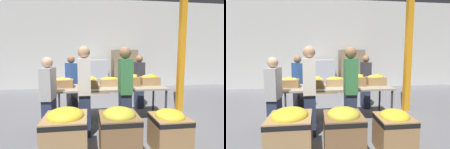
# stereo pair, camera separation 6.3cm
# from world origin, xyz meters

# --- Properties ---
(ground_plane) EXTENTS (30.00, 30.00, 0.00)m
(ground_plane) POSITION_xyz_m (0.00, 0.00, 0.00)
(ground_plane) COLOR slate
(wall_back) EXTENTS (16.00, 0.08, 4.00)m
(wall_back) POSITION_xyz_m (0.00, 4.10, 2.00)
(wall_back) COLOR silver
(wall_back) RESTS_ON ground_plane
(sorting_table) EXTENTS (2.59, 0.89, 0.80)m
(sorting_table) POSITION_xyz_m (0.00, 0.00, 0.75)
(sorting_table) COLOR #9E937F
(sorting_table) RESTS_ON ground_plane
(banana_box_0) EXTENTS (0.46, 0.29, 0.24)m
(banana_box_0) POSITION_xyz_m (-1.07, 0.02, 0.91)
(banana_box_0) COLOR olive
(banana_box_0) RESTS_ON sorting_table
(banana_box_1) EXTENTS (0.44, 0.30, 0.25)m
(banana_box_1) POSITION_xyz_m (-0.50, -0.09, 0.92)
(banana_box_1) COLOR olive
(banana_box_1) RESTS_ON sorting_table
(banana_box_2) EXTENTS (0.45, 0.28, 0.22)m
(banana_box_2) POSITION_xyz_m (0.01, 0.07, 0.91)
(banana_box_2) COLOR tan
(banana_box_2) RESTS_ON sorting_table
(banana_box_3) EXTENTS (0.45, 0.27, 0.28)m
(banana_box_3) POSITION_xyz_m (0.49, 0.02, 0.94)
(banana_box_3) COLOR olive
(banana_box_3) RESTS_ON sorting_table
(banana_box_4) EXTENTS (0.46, 0.30, 0.26)m
(banana_box_4) POSITION_xyz_m (1.01, 0.09, 0.93)
(banana_box_4) COLOR #A37A4C
(banana_box_4) RESTS_ON sorting_table
(volunteer_0) EXTENTS (0.24, 0.46, 1.71)m
(volunteer_0) POSITION_xyz_m (-0.57, -0.69, 0.85)
(volunteer_0) COLOR #2D3856
(volunteer_0) RESTS_ON ground_plane
(volunteer_1) EXTENTS (0.25, 0.47, 1.70)m
(volunteer_1) POSITION_xyz_m (0.22, -0.72, 0.84)
(volunteer_1) COLOR #2D3856
(volunteer_1) RESTS_ON ground_plane
(volunteer_2) EXTENTS (0.23, 0.42, 1.53)m
(volunteer_2) POSITION_xyz_m (0.96, 0.84, 0.76)
(volunteer_2) COLOR #2D3856
(volunteer_2) RESTS_ON ground_plane
(volunteer_3) EXTENTS (0.24, 0.42, 1.51)m
(volunteer_3) POSITION_xyz_m (-1.24, -0.68, 0.75)
(volunteer_3) COLOR #2D3856
(volunteer_3) RESTS_ON ground_plane
(volunteer_4) EXTENTS (0.37, 0.45, 1.52)m
(volunteer_4) POSITION_xyz_m (-0.95, 0.81, 0.75)
(volunteer_4) COLOR black
(volunteer_4) RESTS_ON ground_plane
(donation_bin_0) EXTENTS (0.64, 0.64, 0.77)m
(donation_bin_0) POSITION_xyz_m (-0.84, -1.47, 0.41)
(donation_bin_0) COLOR tan
(donation_bin_0) RESTS_ON ground_plane
(donation_bin_1) EXTENTS (0.60, 0.60, 0.75)m
(donation_bin_1) POSITION_xyz_m (-0.03, -1.47, 0.39)
(donation_bin_1) COLOR olive
(donation_bin_1) RESTS_ON ground_plane
(donation_bin_2) EXTENTS (0.56, 0.56, 0.68)m
(donation_bin_2) POSITION_xyz_m (0.79, -1.47, 0.36)
(donation_bin_2) COLOR #A37A4C
(donation_bin_2) RESTS_ON ground_plane
(support_pillar) EXTENTS (0.15, 0.15, 4.00)m
(support_pillar) POSITION_xyz_m (2.01, 0.43, 2.00)
(support_pillar) COLOR orange
(support_pillar) RESTS_ON ground_plane
(pallet_stack_0) EXTENTS (1.07, 1.07, 1.73)m
(pallet_stack_0) POSITION_xyz_m (1.03, 3.39, 0.86)
(pallet_stack_0) COLOR olive
(pallet_stack_0) RESTS_ON ground_plane
(pallet_stack_1) EXTENTS (1.08, 1.08, 1.32)m
(pallet_stack_1) POSITION_xyz_m (-0.21, 3.27, 0.65)
(pallet_stack_1) COLOR olive
(pallet_stack_1) RESTS_ON ground_plane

